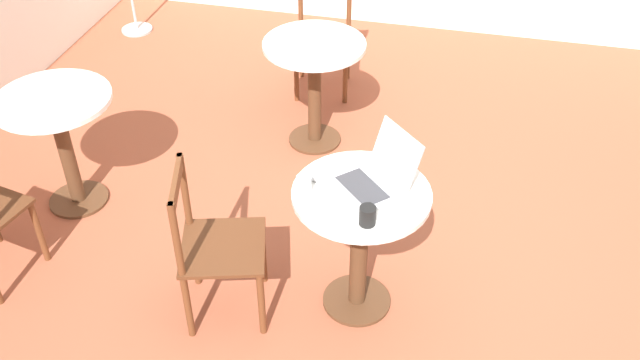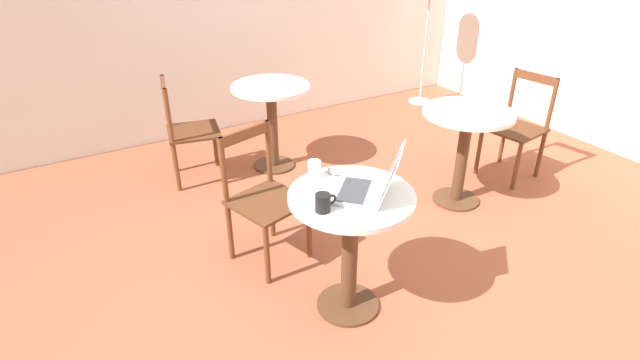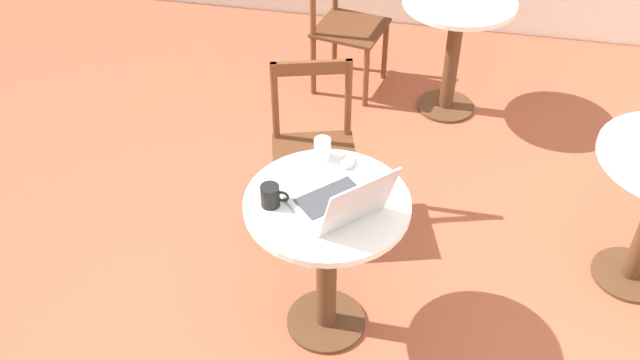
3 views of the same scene
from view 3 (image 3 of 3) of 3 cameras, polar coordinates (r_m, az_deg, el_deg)
cafe_table_near at (r=2.93m, az=0.55°, el=-4.59°), size 0.66×0.66×0.76m
cafe_table_far at (r=4.41m, az=10.81°, el=11.68°), size 0.66×0.66×0.76m
chair_near_back at (r=3.55m, az=-0.48°, el=2.27°), size 0.51×0.51×0.87m
chair_far_left at (r=4.64m, az=1.95°, el=12.23°), size 0.49×0.49×0.87m
laptop at (r=2.71m, az=1.72°, el=-1.77°), size 0.45×0.45×0.26m
mouse at (r=2.96m, az=2.26°, el=1.51°), size 0.06×0.10×0.03m
mug at (r=2.75m, az=-3.95°, el=-1.27°), size 0.11×0.08×0.09m
drinking_glass at (r=2.97m, az=0.20°, el=2.51°), size 0.07×0.07×0.10m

